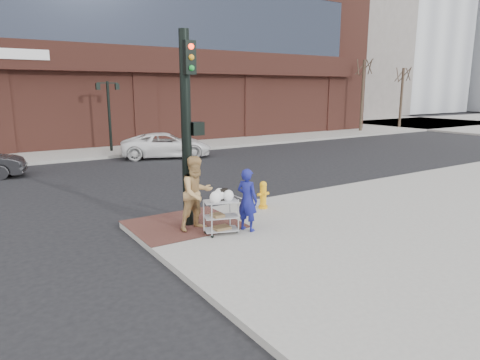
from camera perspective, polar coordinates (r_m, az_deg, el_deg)
ground at (r=11.20m, az=-2.68°, el=-7.30°), size 220.00×220.00×0.00m
sidewalk_far at (r=44.97m, az=-9.75°, el=7.21°), size 65.00×36.00×0.15m
brick_curb_ramp at (r=11.64m, az=-7.52°, el=-5.82°), size 2.80×2.40×0.01m
filler_block at (r=65.61m, az=11.17°, el=16.43°), size 14.00×20.00×18.00m
bare_tree_a at (r=39.04m, az=16.27°, el=15.32°), size 1.80×1.80×7.20m
bare_tree_b at (r=44.00m, az=21.00°, el=13.97°), size 1.80×1.80×6.70m
lamp_post at (r=26.20m, az=-17.08°, el=9.12°), size 1.32×0.22×4.00m
traffic_signal_pole at (r=11.06m, az=-7.03°, el=7.41°), size 0.61×0.51×5.00m
woman_blue at (r=10.85m, az=0.97°, el=-2.65°), size 0.57×0.69×1.61m
pedestrian_tan at (r=10.94m, az=-5.79°, el=-1.77°), size 1.01×0.83×1.91m
minivan_white at (r=24.00m, az=-9.77°, el=4.60°), size 5.36×3.84×1.36m
utility_cart at (r=10.70m, az=-2.53°, el=-4.48°), size 0.92×0.69×1.14m
fire_hydrant at (r=12.97m, az=3.10°, el=-1.94°), size 0.40×0.28×0.84m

